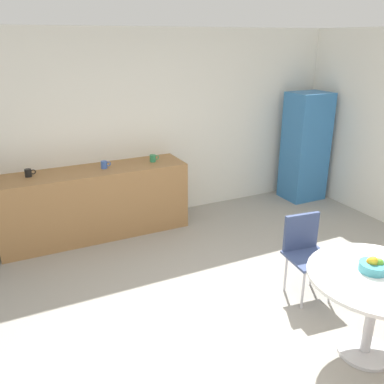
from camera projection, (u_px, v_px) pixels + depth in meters
name	position (u px, v px, depth m)	size (l,w,h in m)	color
ground_plane	(262.00, 337.00, 3.63)	(6.00, 6.00, 0.00)	#9E998E
wall_back	(141.00, 128.00, 5.69)	(6.00, 0.10, 2.60)	white
counter_block	(95.00, 203.00, 5.37)	(2.39, 0.60, 0.90)	#9E7042
locker_cabinet	(305.00, 147.00, 6.52)	(0.60, 0.50, 1.69)	#3372B2
round_table	(375.00, 291.00, 3.23)	(1.07, 1.07, 0.75)	silver
chair_navy	(305.00, 246.00, 4.11)	(0.47, 0.47, 0.83)	silver
fruit_bowl	(374.00, 265.00, 3.23)	(0.22, 0.22, 0.13)	teal
mug_white	(153.00, 158.00, 5.54)	(0.13, 0.08, 0.09)	#338C59
mug_green	(104.00, 165.00, 5.26)	(0.13, 0.08, 0.09)	#3F66BF
mug_red	(28.00, 173.00, 4.94)	(0.13, 0.08, 0.09)	black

